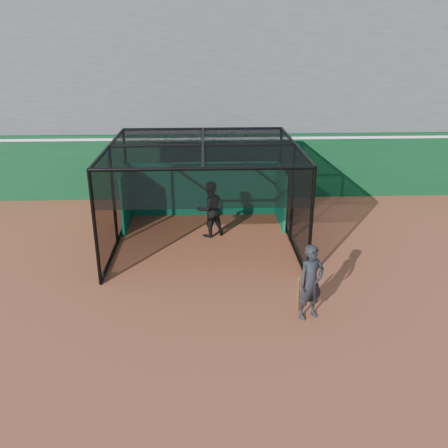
{
  "coord_description": "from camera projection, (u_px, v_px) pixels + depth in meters",
  "views": [
    {
      "loc": [
        0.59,
        -9.36,
        5.92
      ],
      "look_at": [
        1.06,
        2.0,
        1.4
      ],
      "focal_mm": 38.0,
      "sensor_mm": 36.0,
      "label": 1
    }
  ],
  "objects": [
    {
      "name": "grandstand",
      "position": [
        190.0,
        72.0,
        20.6
      ],
      "size": [
        50.0,
        7.85,
        8.95
      ],
      "color": "#4C4C4F",
      "rests_on": "ground"
    },
    {
      "name": "batting_cage",
      "position": [
        204.0,
        195.0,
        14.09
      ],
      "size": [
        5.42,
        5.24,
        3.02
      ],
      "color": "black",
      "rests_on": "ground"
    },
    {
      "name": "on_deck_player",
      "position": [
        311.0,
        282.0,
        10.42
      ],
      "size": [
        0.75,
        0.65,
        1.75
      ],
      "color": "black",
      "rests_on": "ground"
    },
    {
      "name": "outfield_wall",
      "position": [
        189.0,
        165.0,
        18.27
      ],
      "size": [
        50.0,
        0.5,
        2.5
      ],
      "color": "#093619",
      "rests_on": "ground"
    },
    {
      "name": "ground",
      "position": [
        181.0,
        314.0,
        10.85
      ],
      "size": [
        120.0,
        120.0,
        0.0
      ],
      "primitive_type": "plane",
      "color": "brown",
      "rests_on": "ground"
    },
    {
      "name": "batter",
      "position": [
        210.0,
        209.0,
        14.79
      ],
      "size": [
        1.08,
        0.99,
        1.78
      ],
      "primitive_type": "imported",
      "rotation": [
        0.0,
        0.0,
        3.6
      ],
      "color": "black",
      "rests_on": "ground"
    }
  ]
}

